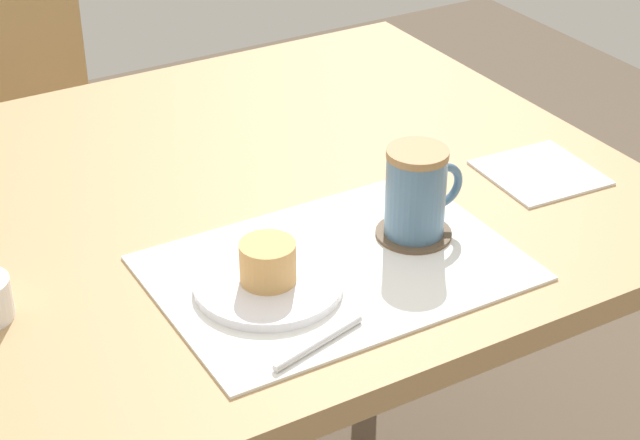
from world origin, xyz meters
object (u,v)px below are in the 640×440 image
pastry_plate (268,284)px  wooden_chair (14,144)px  dining_table (245,239)px  pastry (268,262)px  coffee_mug (417,191)px

pastry_plate → wooden_chair: bearing=92.2°
dining_table → pastry_plate: 0.27m
pastry_plate → pastry: 0.03m
dining_table → pastry: (-0.09, -0.24, 0.12)m
pastry → coffee_mug: coffee_mug is taller
dining_table → pastry: bearing=-109.7°
pastry → pastry_plate: bearing=0.0°
dining_table → wooden_chair: 0.83m
coffee_mug → dining_table: bearing=120.9°
dining_table → pastry_plate: (-0.09, -0.24, 0.09)m
wooden_chair → pastry_plate: size_ratio=5.26×
pastry → coffee_mug: bearing=3.6°
wooden_chair → coffee_mug: (0.26, -1.03, 0.32)m
dining_table → pastry_plate: bearing=-109.7°
dining_table → coffee_mug: 0.30m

